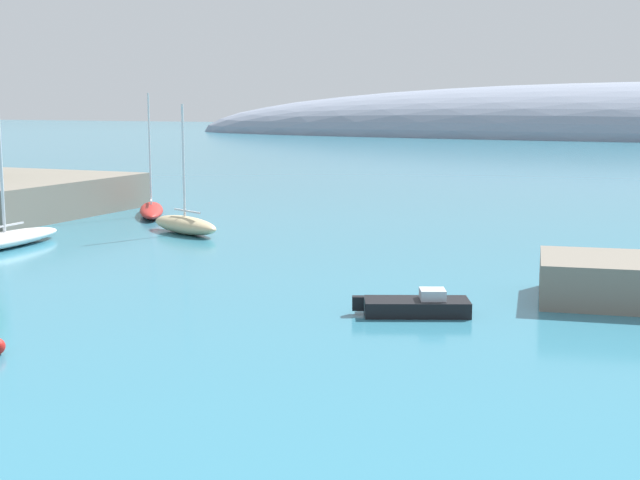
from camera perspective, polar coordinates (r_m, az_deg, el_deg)
The scene contains 4 objects.
sailboat_white_near_shore at distance 51.63m, azimuth -19.72°, elevation 0.09°, with size 2.41×8.54×8.73m.
sailboat_red_mid_mooring at distance 63.27m, azimuth -10.86°, elevation 1.96°, with size 5.81×7.57×8.57m.
sailboat_sand_outer_mooring at distance 54.29m, azimuth -8.74°, elevation 1.02°, with size 6.32×4.22×7.83m.
motorboat_black_foreground at distance 33.51m, azimuth 6.29°, elevation -4.26°, with size 4.44×2.97×0.99m.
Camera 1 is at (19.27, -9.88, 7.96)m, focal length 49.42 mm.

